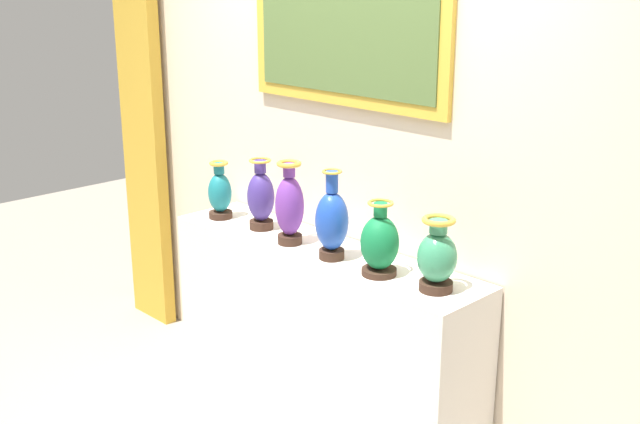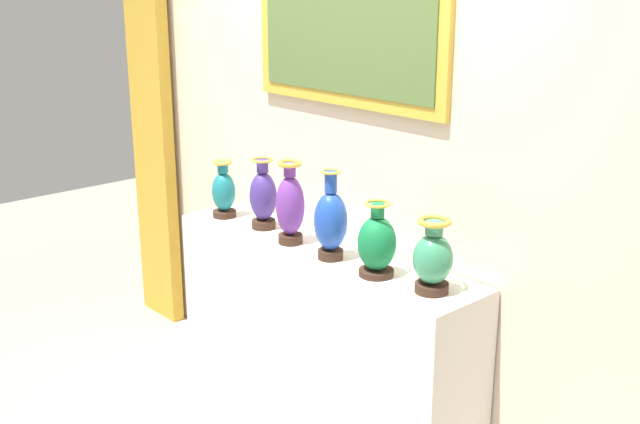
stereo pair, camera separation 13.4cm
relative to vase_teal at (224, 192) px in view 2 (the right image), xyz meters
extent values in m
cube|color=silver|center=(0.72, 0.05, -0.63)|extent=(1.80, 0.42, 0.98)
cube|color=beige|center=(0.72, 0.31, 0.37)|extent=(4.29, 0.10, 2.97)
cube|color=gold|center=(0.68, 0.25, 0.81)|extent=(1.24, 0.03, 0.57)
cube|color=#536D38|center=(0.68, 0.23, 0.81)|extent=(1.12, 0.01, 0.45)
cube|color=gold|center=(-1.05, 0.19, 0.11)|extent=(0.38, 0.08, 2.44)
cylinder|color=#382319|center=(0.00, 0.00, -0.12)|extent=(0.13, 0.13, 0.03)
ellipsoid|color=#19727A|center=(0.00, 0.00, 0.00)|extent=(0.13, 0.13, 0.21)
cylinder|color=#19727A|center=(0.00, 0.00, 0.14)|extent=(0.06, 0.06, 0.06)
torus|color=gold|center=(0.00, 0.00, 0.17)|extent=(0.10, 0.10, 0.02)
cylinder|color=#382319|center=(0.30, 0.04, -0.12)|extent=(0.12, 0.12, 0.04)
ellipsoid|color=#3F2D7F|center=(0.30, 0.04, 0.03)|extent=(0.14, 0.14, 0.25)
cylinder|color=#3F2D7F|center=(0.30, 0.04, 0.19)|extent=(0.06, 0.06, 0.06)
torus|color=gold|center=(0.30, 0.04, 0.23)|extent=(0.11, 0.11, 0.01)
cylinder|color=#382319|center=(0.57, -0.01, -0.12)|extent=(0.12, 0.12, 0.04)
ellipsoid|color=#6B3393|center=(0.57, -0.01, 0.05)|extent=(0.14, 0.14, 0.29)
cylinder|color=#6B3393|center=(0.57, -0.01, 0.23)|extent=(0.06, 0.06, 0.06)
torus|color=gold|center=(0.57, -0.01, 0.26)|extent=(0.12, 0.12, 0.02)
cylinder|color=#382319|center=(0.87, -0.02, -0.12)|extent=(0.12, 0.12, 0.04)
ellipsoid|color=#1E47B2|center=(0.87, -0.02, 0.04)|extent=(0.16, 0.16, 0.28)
cylinder|color=#1E47B2|center=(0.87, -0.02, 0.23)|extent=(0.06, 0.06, 0.10)
torus|color=gold|center=(0.87, -0.02, 0.28)|extent=(0.09, 0.09, 0.01)
cylinder|color=#382319|center=(1.16, -0.01, -0.12)|extent=(0.16, 0.16, 0.03)
ellipsoid|color=#14723D|center=(1.16, -0.01, 0.01)|extent=(0.17, 0.17, 0.24)
cylinder|color=#14723D|center=(1.16, -0.01, 0.16)|extent=(0.06, 0.06, 0.06)
torus|color=gold|center=(1.16, -0.01, 0.19)|extent=(0.11, 0.11, 0.01)
cylinder|color=#382319|center=(1.44, 0.03, -0.12)|extent=(0.14, 0.14, 0.04)
ellipsoid|color=#388C60|center=(1.44, 0.03, 0.01)|extent=(0.17, 0.17, 0.21)
cylinder|color=#388C60|center=(1.44, 0.03, 0.14)|extent=(0.07, 0.07, 0.06)
torus|color=gold|center=(1.44, 0.03, 0.17)|extent=(0.14, 0.14, 0.02)
camera|label=1|loc=(3.32, -2.48, 1.16)|focal=44.61mm
camera|label=2|loc=(3.41, -2.39, 1.16)|focal=44.61mm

